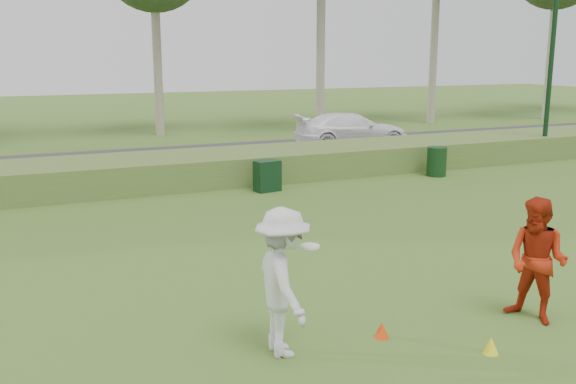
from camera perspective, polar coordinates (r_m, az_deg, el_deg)
name	(u,v)px	position (r m, az deg, el deg)	size (l,w,h in m)	color
ground	(395,327)	(10.04, 9.46, -11.76)	(120.00, 120.00, 0.00)	#3A6120
reed_strip	(186,169)	(20.60, -9.03, 2.01)	(80.00, 3.00, 0.90)	#49692A
park_road	(153,159)	(25.47, -11.91, 2.88)	(80.00, 6.00, 0.06)	#2D2D2D
lamp_post	(556,11)	(26.74, 22.69, 14.63)	(0.70, 0.70, 8.18)	black
player_white	(283,282)	(8.74, -0.45, -8.02)	(0.97, 1.39, 2.06)	silver
player_red	(537,261)	(10.51, 21.28, -5.70)	(0.94, 0.74, 1.94)	#AE260E
cone_orange	(382,330)	(9.62, 8.33, -12.03)	(0.22, 0.22, 0.24)	#EB3F0C
cone_yellow	(491,345)	(9.50, 17.60, -12.87)	(0.22, 0.22, 0.24)	yellow
utility_cabinet	(267,176)	(19.17, -1.86, 1.44)	(0.74, 0.46, 0.93)	black
trash_bin	(437,162)	(22.14, 13.08, 2.66)	(0.65, 0.65, 0.98)	black
car_right	(352,130)	(28.29, 5.68, 5.54)	(2.03, 4.98, 1.45)	white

